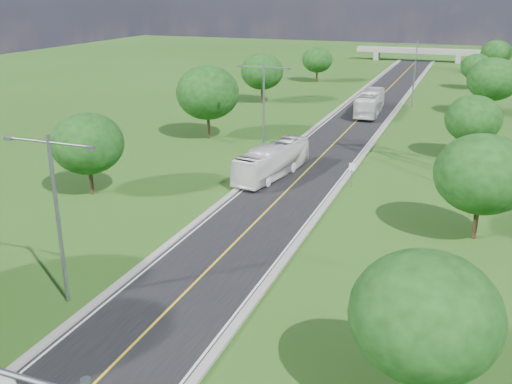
% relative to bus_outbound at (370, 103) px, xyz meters
% --- Properties ---
extents(ground, '(260.00, 260.00, 0.00)m').
position_rel_bus_outbound_xyz_m(ground, '(-0.80, -10.87, -1.74)').
color(ground, '#274D15').
rests_on(ground, ground).
extents(road, '(8.00, 150.00, 0.06)m').
position_rel_bus_outbound_xyz_m(road, '(-0.80, -4.87, -1.71)').
color(road, black).
rests_on(road, ground).
extents(curb_left, '(0.50, 150.00, 0.22)m').
position_rel_bus_outbound_xyz_m(curb_left, '(-5.05, -4.87, -1.63)').
color(curb_left, gray).
rests_on(curb_left, ground).
extents(curb_right, '(0.50, 150.00, 0.22)m').
position_rel_bus_outbound_xyz_m(curb_right, '(3.45, -4.87, -1.63)').
color(curb_right, gray).
rests_on(curb_right, ground).
extents(speed_limit_sign, '(0.55, 0.09, 2.40)m').
position_rel_bus_outbound_xyz_m(speed_limit_sign, '(4.40, -32.89, -0.14)').
color(speed_limit_sign, slate).
rests_on(speed_limit_sign, ground).
extents(overpass, '(30.00, 3.00, 3.20)m').
position_rel_bus_outbound_xyz_m(overpass, '(-0.80, 69.13, 0.67)').
color(overpass, gray).
rests_on(overpass, ground).
extents(streetlight_near_left, '(5.90, 0.25, 10.00)m').
position_rel_bus_outbound_xyz_m(streetlight_near_left, '(-6.80, -58.87, 4.20)').
color(streetlight_near_left, slate).
rests_on(streetlight_near_left, ground).
extents(streetlight_mid_left, '(5.90, 0.25, 10.00)m').
position_rel_bus_outbound_xyz_m(streetlight_mid_left, '(-6.80, -25.87, 4.20)').
color(streetlight_mid_left, slate).
rests_on(streetlight_mid_left, ground).
extents(streetlight_far_right, '(5.90, 0.25, 10.00)m').
position_rel_bus_outbound_xyz_m(streetlight_far_right, '(5.20, 7.13, 4.20)').
color(streetlight_far_right, slate).
rests_on(streetlight_far_right, ground).
extents(tree_lb, '(6.30, 6.30, 7.33)m').
position_rel_bus_outbound_xyz_m(tree_lb, '(-16.80, -42.87, 2.91)').
color(tree_lb, black).
rests_on(tree_lb, ground).
extents(tree_lc, '(7.56, 7.56, 8.79)m').
position_rel_bus_outbound_xyz_m(tree_lc, '(-15.80, -20.87, 3.84)').
color(tree_lc, black).
rests_on(tree_lc, ground).
extents(tree_ld, '(6.72, 6.72, 7.82)m').
position_rel_bus_outbound_xyz_m(tree_ld, '(-17.80, 3.13, 3.22)').
color(tree_ld, black).
rests_on(tree_ld, ground).
extents(tree_le, '(5.88, 5.88, 6.84)m').
position_rel_bus_outbound_xyz_m(tree_le, '(-15.30, 27.13, 2.59)').
color(tree_le, black).
rests_on(tree_le, ground).
extents(tree_ra, '(6.30, 6.30, 7.33)m').
position_rel_bus_outbound_xyz_m(tree_ra, '(13.20, -60.87, 2.91)').
color(tree_ra, black).
rests_on(tree_ra, ground).
extents(tree_rb, '(6.72, 6.72, 7.82)m').
position_rel_bus_outbound_xyz_m(tree_rb, '(15.20, -40.87, 3.22)').
color(tree_rb, black).
rests_on(tree_rb, ground).
extents(tree_rc, '(5.88, 5.88, 6.84)m').
position_rel_bus_outbound_xyz_m(tree_rc, '(14.20, -18.87, 2.59)').
color(tree_rc, black).
rests_on(tree_rc, ground).
extents(tree_rd, '(7.14, 7.14, 8.30)m').
position_rel_bus_outbound_xyz_m(tree_rd, '(16.20, 5.13, 3.53)').
color(tree_rd, black).
rests_on(tree_rd, ground).
extents(tree_re, '(5.46, 5.46, 6.35)m').
position_rel_bus_outbound_xyz_m(tree_re, '(13.70, 29.13, 2.28)').
color(tree_re, black).
rests_on(tree_re, ground).
extents(tree_rf, '(6.30, 6.30, 7.33)m').
position_rel_bus_outbound_xyz_m(tree_rf, '(17.20, 49.13, 2.91)').
color(tree_rf, black).
rests_on(tree_rf, ground).
extents(bus_outbound, '(3.38, 12.18, 3.36)m').
position_rel_bus_outbound_xyz_m(bus_outbound, '(0.00, 0.00, 0.00)').
color(bus_outbound, white).
rests_on(bus_outbound, road).
extents(bus_inbound, '(4.38, 11.37, 3.09)m').
position_rel_bus_outbound_xyz_m(bus_inbound, '(-3.46, -32.48, -0.13)').
color(bus_inbound, white).
rests_on(bus_inbound, road).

